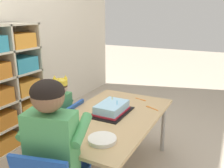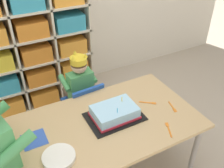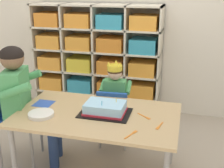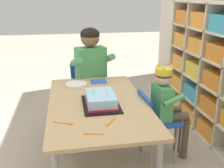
{
  "view_description": "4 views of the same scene",
  "coord_description": "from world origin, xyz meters",
  "px_view_note": "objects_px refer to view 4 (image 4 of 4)",
  "views": [
    {
      "loc": [
        -1.69,
        -0.88,
        1.41
      ],
      "look_at": [
        0.08,
        0.03,
        0.82
      ],
      "focal_mm": 38.92,
      "sensor_mm": 36.0,
      "label": 1
    },
    {
      "loc": [
        -0.6,
        -1.17,
        1.78
      ],
      "look_at": [
        0.1,
        0.13,
        0.77
      ],
      "focal_mm": 40.69,
      "sensor_mm": 36.0,
      "label": 2
    },
    {
      "loc": [
        0.64,
        -2.0,
        1.54
      ],
      "look_at": [
        0.08,
        0.14,
        0.77
      ],
      "focal_mm": 47.26,
      "sensor_mm": 36.0,
      "label": 3
    },
    {
      "loc": [
        1.87,
        -0.22,
        1.35
      ],
      "look_at": [
        0.02,
        0.11,
        0.71
      ],
      "focal_mm": 41.42,
      "sensor_mm": 36.0,
      "label": 4
    }
  ],
  "objects_px": {
    "classroom_chair_blue": "(155,119)",
    "child_with_crown": "(167,101)",
    "activity_table": "(98,107)",
    "fork_by_napkin": "(92,134)",
    "adult_helper_seated": "(93,68)",
    "fork_near_child_seat": "(64,123)",
    "classroom_chair_adult_side": "(90,85)",
    "fork_near_cake_tray": "(110,123)",
    "paper_plate_stack": "(76,85)",
    "birthday_cake_on_tray": "(101,100)"
  },
  "relations": [
    {
      "from": "classroom_chair_adult_side",
      "to": "adult_helper_seated",
      "type": "relative_size",
      "value": 0.64
    },
    {
      "from": "birthday_cake_on_tray",
      "to": "activity_table",
      "type": "bearing_deg",
      "value": -163.02
    },
    {
      "from": "activity_table",
      "to": "child_with_crown",
      "type": "relative_size",
      "value": 1.49
    },
    {
      "from": "activity_table",
      "to": "paper_plate_stack",
      "type": "height_order",
      "value": "paper_plate_stack"
    },
    {
      "from": "adult_helper_seated",
      "to": "child_with_crown",
      "type": "bearing_deg",
      "value": -65.06
    },
    {
      "from": "paper_plate_stack",
      "to": "fork_near_cake_tray",
      "type": "relative_size",
      "value": 1.76
    },
    {
      "from": "activity_table",
      "to": "classroom_chair_blue",
      "type": "relative_size",
      "value": 2.1
    },
    {
      "from": "activity_table",
      "to": "birthday_cake_on_tray",
      "type": "bearing_deg",
      "value": 16.98
    },
    {
      "from": "classroom_chair_blue",
      "to": "fork_near_child_seat",
      "type": "distance_m",
      "value": 0.82
    },
    {
      "from": "child_with_crown",
      "to": "birthday_cake_on_tray",
      "type": "xyz_separation_m",
      "value": [
        0.05,
        -0.56,
        0.07
      ]
    },
    {
      "from": "activity_table",
      "to": "fork_by_napkin",
      "type": "relative_size",
      "value": 10.28
    },
    {
      "from": "child_with_crown",
      "to": "fork_by_napkin",
      "type": "distance_m",
      "value": 0.83
    },
    {
      "from": "activity_table",
      "to": "fork_near_cake_tray",
      "type": "bearing_deg",
      "value": 5.72
    },
    {
      "from": "fork_near_cake_tray",
      "to": "fork_near_child_seat",
      "type": "distance_m",
      "value": 0.3
    },
    {
      "from": "child_with_crown",
      "to": "paper_plate_stack",
      "type": "relative_size",
      "value": 4.28
    },
    {
      "from": "birthday_cake_on_tray",
      "to": "fork_by_napkin",
      "type": "bearing_deg",
      "value": -14.53
    },
    {
      "from": "fork_near_child_seat",
      "to": "paper_plate_stack",
      "type": "bearing_deg",
      "value": -74.23
    },
    {
      "from": "adult_helper_seated",
      "to": "fork_near_child_seat",
      "type": "bearing_deg",
      "value": -120.9
    },
    {
      "from": "classroom_chair_blue",
      "to": "fork_by_napkin",
      "type": "distance_m",
      "value": 0.77
    },
    {
      "from": "child_with_crown",
      "to": "activity_table",
      "type": "bearing_deg",
      "value": 85.76
    },
    {
      "from": "fork_by_napkin",
      "to": "classroom_chair_blue",
      "type": "bearing_deg",
      "value": 54.33
    },
    {
      "from": "adult_helper_seated",
      "to": "classroom_chair_adult_side",
      "type": "bearing_deg",
      "value": 90.0
    },
    {
      "from": "paper_plate_stack",
      "to": "fork_near_child_seat",
      "type": "bearing_deg",
      "value": -8.55
    },
    {
      "from": "adult_helper_seated",
      "to": "fork_by_napkin",
      "type": "distance_m",
      "value": 1.16
    },
    {
      "from": "classroom_chair_adult_side",
      "to": "adult_helper_seated",
      "type": "height_order",
      "value": "adult_helper_seated"
    },
    {
      "from": "classroom_chair_adult_side",
      "to": "paper_plate_stack",
      "type": "height_order",
      "value": "classroom_chair_adult_side"
    },
    {
      "from": "classroom_chair_blue",
      "to": "child_with_crown",
      "type": "relative_size",
      "value": 0.71
    },
    {
      "from": "fork_near_child_seat",
      "to": "activity_table",
      "type": "bearing_deg",
      "value": -104.05
    },
    {
      "from": "child_with_crown",
      "to": "fork_by_napkin",
      "type": "bearing_deg",
      "value": 122.49
    },
    {
      "from": "activity_table",
      "to": "child_with_crown",
      "type": "xyz_separation_m",
      "value": [
        0.01,
        0.58,
        0.02
      ]
    },
    {
      "from": "activity_table",
      "to": "classroom_chair_blue",
      "type": "height_order",
      "value": "classroom_chair_blue"
    },
    {
      "from": "activity_table",
      "to": "fork_by_napkin",
      "type": "distance_m",
      "value": 0.51
    },
    {
      "from": "birthday_cake_on_tray",
      "to": "fork_near_cake_tray",
      "type": "bearing_deg",
      "value": 3.42
    },
    {
      "from": "classroom_chair_blue",
      "to": "adult_helper_seated",
      "type": "relative_size",
      "value": 0.57
    },
    {
      "from": "fork_near_child_seat",
      "to": "fork_near_cake_tray",
      "type": "bearing_deg",
      "value": -164.21
    },
    {
      "from": "adult_helper_seated",
      "to": "birthday_cake_on_tray",
      "type": "xyz_separation_m",
      "value": [
        0.72,
        -0.02,
        -0.05
      ]
    },
    {
      "from": "birthday_cake_on_tray",
      "to": "fork_near_cake_tray",
      "type": "relative_size",
      "value": 3.48
    },
    {
      "from": "activity_table",
      "to": "fork_near_child_seat",
      "type": "distance_m",
      "value": 0.42
    },
    {
      "from": "fork_near_cake_tray",
      "to": "fork_near_child_seat",
      "type": "height_order",
      "value": "same"
    },
    {
      "from": "adult_helper_seated",
      "to": "classroom_chair_blue",
      "type": "bearing_deg",
      "value": -70.82
    },
    {
      "from": "activity_table",
      "to": "classroom_chair_adult_side",
      "type": "xyz_separation_m",
      "value": [
        -0.76,
        0.01,
        -0.08
      ]
    },
    {
      "from": "classroom_chair_blue",
      "to": "birthday_cake_on_tray",
      "type": "xyz_separation_m",
      "value": [
        0.05,
        -0.46,
        0.23
      ]
    },
    {
      "from": "classroom_chair_blue",
      "to": "child_with_crown",
      "type": "distance_m",
      "value": 0.19
    },
    {
      "from": "classroom_chair_blue",
      "to": "child_with_crown",
      "type": "xyz_separation_m",
      "value": [
        -0.01,
        0.1,
        0.16
      ]
    },
    {
      "from": "paper_plate_stack",
      "to": "classroom_chair_adult_side",
      "type": "bearing_deg",
      "value": 156.34
    },
    {
      "from": "birthday_cake_on_tray",
      "to": "child_with_crown",
      "type": "bearing_deg",
      "value": 95.53
    },
    {
      "from": "activity_table",
      "to": "child_with_crown",
      "type": "bearing_deg",
      "value": 89.34
    },
    {
      "from": "classroom_chair_adult_side",
      "to": "fork_near_cake_tray",
      "type": "xyz_separation_m",
      "value": [
        1.13,
        0.03,
        0.13
      ]
    },
    {
      "from": "child_with_crown",
      "to": "adult_helper_seated",
      "type": "relative_size",
      "value": 0.8
    },
    {
      "from": "activity_table",
      "to": "paper_plate_stack",
      "type": "relative_size",
      "value": 6.4
    }
  ]
}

